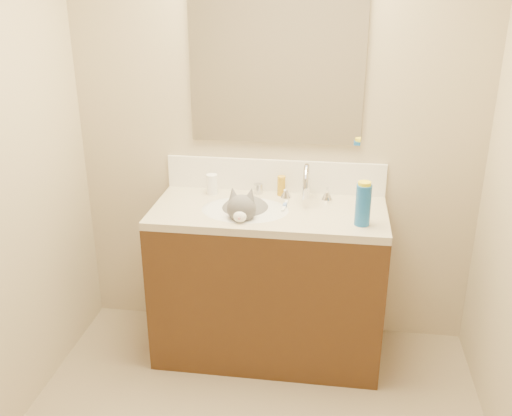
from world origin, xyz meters
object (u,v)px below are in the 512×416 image
(spray_can, at_px, (363,205))
(silver_jar, at_px, (258,189))
(amber_bottle, at_px, (281,186))
(cat, at_px, (245,215))
(basin, at_px, (245,222))
(faucet, at_px, (306,186))
(vanity_cabinet, at_px, (268,285))
(pill_bottle, at_px, (212,184))

(spray_can, bearing_deg, silver_jar, 147.41)
(amber_bottle, bearing_deg, cat, -125.65)
(basin, bearing_deg, amber_bottle, 55.27)
(faucet, bearing_deg, cat, -151.87)
(silver_jar, relative_size, amber_bottle, 0.50)
(cat, bearing_deg, vanity_cabinet, 9.31)
(basin, xyz_separation_m, faucet, (0.30, 0.17, 0.16))
(vanity_cabinet, relative_size, cat, 3.05)
(cat, relative_size, silver_jar, 7.19)
(vanity_cabinet, xyz_separation_m, cat, (-0.12, -0.02, 0.42))
(pill_bottle, xyz_separation_m, silver_jar, (0.25, 0.04, -0.03))
(vanity_cabinet, xyz_separation_m, faucet, (0.18, 0.14, 0.54))
(basin, xyz_separation_m, cat, (-0.00, 0.01, 0.04))
(cat, bearing_deg, faucet, 26.25)
(basin, distance_m, spray_can, 0.62)
(faucet, xyz_separation_m, pill_bottle, (-0.51, 0.03, -0.03))
(faucet, distance_m, spray_can, 0.40)
(cat, bearing_deg, basin, -79.65)
(faucet, bearing_deg, silver_jar, 163.96)
(amber_bottle, distance_m, spray_can, 0.55)
(cat, height_order, spray_can, spray_can)
(vanity_cabinet, height_order, faucet, faucet)
(pill_bottle, xyz_separation_m, amber_bottle, (0.38, 0.03, -0.00))
(vanity_cabinet, relative_size, faucet, 4.29)
(pill_bottle, relative_size, silver_jar, 2.02)
(faucet, height_order, pill_bottle, faucet)
(vanity_cabinet, relative_size, basin, 2.67)
(spray_can, bearing_deg, amber_bottle, 141.02)
(vanity_cabinet, height_order, silver_jar, silver_jar)
(pill_bottle, distance_m, silver_jar, 0.25)
(vanity_cabinet, height_order, amber_bottle, amber_bottle)
(basin, distance_m, faucet, 0.38)
(vanity_cabinet, relative_size, silver_jar, 21.92)
(faucet, bearing_deg, spray_can, -44.02)
(faucet, height_order, cat, faucet)
(vanity_cabinet, height_order, spray_can, spray_can)
(cat, distance_m, spray_can, 0.61)
(basin, bearing_deg, spray_can, -10.48)
(cat, relative_size, amber_bottle, 3.63)
(amber_bottle, bearing_deg, basin, -124.73)
(vanity_cabinet, bearing_deg, amber_bottle, 78.32)
(pill_bottle, bearing_deg, silver_jar, 9.50)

